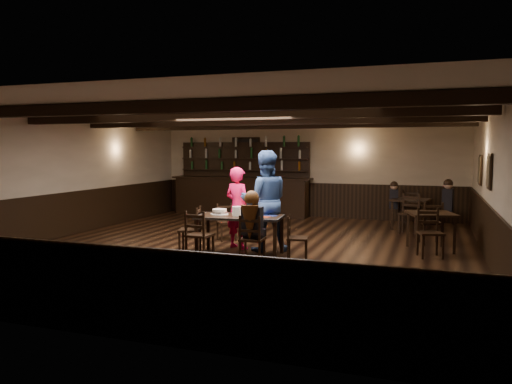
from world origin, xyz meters
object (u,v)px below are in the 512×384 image
(cake, at_px, (220,212))
(chair_near_right, at_px, (251,236))
(bar_counter, at_px, (242,191))
(dining_table, at_px, (240,220))
(man_blue, at_px, (265,201))
(woman_pink, at_px, (238,208))
(chair_near_left, at_px, (197,232))

(cake, bearing_deg, chair_near_right, -38.04)
(chair_near_right, bearing_deg, bar_counter, 112.60)
(dining_table, xyz_separation_m, chair_near_right, (0.47, -0.67, -0.17))
(man_blue, height_order, bar_counter, bar_counter)
(woman_pink, bearing_deg, man_blue, -165.44)
(chair_near_right, relative_size, woman_pink, 0.53)
(chair_near_right, xyz_separation_m, bar_counter, (-2.53, 6.07, 0.22))
(man_blue, xyz_separation_m, bar_counter, (-2.36, 4.84, -0.26))
(woman_pink, xyz_separation_m, bar_counter, (-1.78, 4.79, -0.09))
(man_blue, distance_m, cake, 0.92)
(man_blue, bearing_deg, chair_near_left, 31.46)
(chair_near_left, distance_m, bar_counter, 6.30)
(dining_table, relative_size, chair_near_right, 1.94)
(man_blue, bearing_deg, chair_near_right, 72.82)
(chair_near_right, distance_m, man_blue, 1.33)
(dining_table, xyz_separation_m, woman_pink, (-0.28, 0.61, 0.15))
(chair_near_right, xyz_separation_m, cake, (-0.90, 0.70, 0.29))
(man_blue, height_order, cake, man_blue)
(bar_counter, bearing_deg, man_blue, -64.00)
(woman_pink, distance_m, bar_counter, 5.11)
(chair_near_left, distance_m, man_blue, 1.59)
(man_blue, distance_m, bar_counter, 5.39)
(chair_near_left, relative_size, cake, 2.64)
(dining_table, height_order, chair_near_left, chair_near_left)
(woman_pink, relative_size, bar_counter, 0.38)
(dining_table, relative_size, cake, 4.89)
(dining_table, height_order, bar_counter, bar_counter)
(dining_table, relative_size, bar_counter, 0.39)
(dining_table, distance_m, cake, 0.45)
(dining_table, bearing_deg, chair_near_right, -54.87)
(chair_near_right, relative_size, cake, 2.52)
(woman_pink, xyz_separation_m, man_blue, (0.59, -0.05, 0.17))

